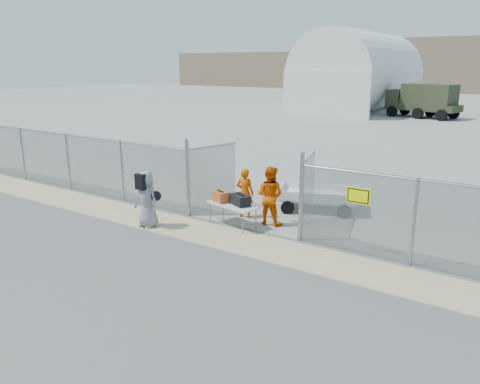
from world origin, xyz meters
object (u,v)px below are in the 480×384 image
Objects in this scene: visitor at (147,199)px; utility_trailer at (318,198)px; security_worker_right at (270,196)px; folding_table at (232,215)px; security_worker_left at (245,193)px.

visitor reaches higher than utility_trailer.
visitor is at bearing 32.31° from security_worker_right.
folding_table is at bearing 37.44° from security_worker_right.
security_worker_right is (0.99, -0.14, 0.11)m from security_worker_left.
utility_trailer is (1.62, 2.03, -0.40)m from security_worker_left.
visitor is (-1.97, -2.37, 0.06)m from security_worker_left.
visitor is 0.52× the size of utility_trailer.
utility_trailer is at bearing -111.00° from security_worker_right.
security_worker_right reaches higher than folding_table.
security_worker_right is at bearing 38.77° from visitor.
security_worker_left is 2.63m from utility_trailer.
security_worker_right is at bearing -124.93° from utility_trailer.
security_worker_right is 3.70m from visitor.
utility_trailer is at bearing -139.08° from security_worker_left.
security_worker_left is at bearing -12.77° from security_worker_right.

